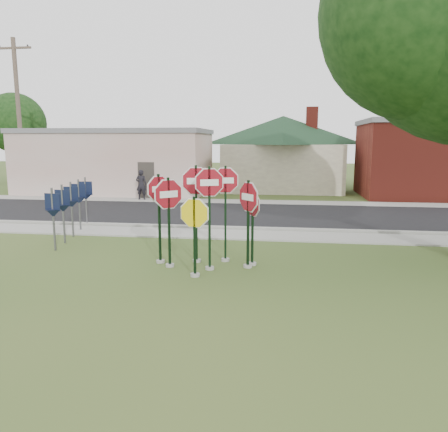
# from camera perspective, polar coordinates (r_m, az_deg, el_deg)

# --- Properties ---
(ground) EXTENTS (120.00, 120.00, 0.00)m
(ground) POSITION_cam_1_polar(r_m,az_deg,el_deg) (10.89, -3.98, -8.62)
(ground) COLOR #304B1C
(ground) RESTS_ON ground
(sidewalk_near) EXTENTS (60.00, 1.60, 0.06)m
(sidewalk_near) POSITION_cam_1_polar(r_m,az_deg,el_deg) (16.12, 0.02, -2.41)
(sidewalk_near) COLOR gray
(sidewalk_near) RESTS_ON ground
(road) EXTENTS (60.00, 7.00, 0.04)m
(road) POSITION_cam_1_polar(r_m,az_deg,el_deg) (20.51, 1.73, 0.19)
(road) COLOR black
(road) RESTS_ON ground
(sidewalk_far) EXTENTS (60.00, 1.60, 0.06)m
(sidewalk_far) POSITION_cam_1_polar(r_m,az_deg,el_deg) (24.74, 2.80, 1.85)
(sidewalk_far) COLOR gray
(sidewalk_far) RESTS_ON ground
(curb) EXTENTS (60.00, 0.20, 0.14)m
(curb) POSITION_cam_1_polar(r_m,az_deg,el_deg) (17.08, 0.48, -1.58)
(curb) COLOR gray
(curb) RESTS_ON ground
(stop_sign_center) EXTENTS (1.00, 0.36, 2.89)m
(stop_sign_center) POSITION_cam_1_polar(r_m,az_deg,el_deg) (11.51, -1.92, 1.71)
(stop_sign_center) COLOR gray
(stop_sign_center) RESTS_ON ground
(stop_sign_yellow) EXTENTS (1.04, 0.24, 2.17)m
(stop_sign_yellow) POSITION_cam_1_polar(r_m,az_deg,el_deg) (11.02, -3.87, -1.46)
(stop_sign_yellow) COLOR gray
(stop_sign_yellow) RESTS_ON ground
(stop_sign_left) EXTENTS (0.88, 0.74, 2.59)m
(stop_sign_left) POSITION_cam_1_polar(r_m,az_deg,el_deg) (11.89, -7.23, 0.92)
(stop_sign_left) COLOR gray
(stop_sign_left) RESTS_ON ground
(stop_sign_right) EXTENTS (0.74, 0.88, 2.52)m
(stop_sign_right) POSITION_cam_1_polar(r_m,az_deg,el_deg) (11.75, 3.18, 0.63)
(stop_sign_right) COLOR gray
(stop_sign_right) RESTS_ON ground
(stop_sign_back_right) EXTENTS (1.01, 0.24, 2.85)m
(stop_sign_back_right) POSITION_cam_1_polar(r_m,az_deg,el_deg) (12.34, 0.19, 2.09)
(stop_sign_back_right) COLOR gray
(stop_sign_back_right) RESTS_ON ground
(stop_sign_back_left) EXTENTS (1.08, 0.24, 2.88)m
(stop_sign_back_left) POSITION_cam_1_polar(r_m,az_deg,el_deg) (12.26, -3.65, 2.23)
(stop_sign_back_left) COLOR gray
(stop_sign_back_left) RESTS_ON ground
(stop_sign_far_right) EXTENTS (0.54, 0.85, 2.24)m
(stop_sign_far_right) POSITION_cam_1_polar(r_m,az_deg,el_deg) (12.02, 3.75, -0.27)
(stop_sign_far_right) COLOR gray
(stop_sign_far_right) RESTS_ON ground
(stop_sign_far_left) EXTENTS (0.65, 0.79, 2.63)m
(stop_sign_far_left) POSITION_cam_1_polar(r_m,az_deg,el_deg) (12.33, -8.48, 1.23)
(stop_sign_far_left) COLOR gray
(stop_sign_far_left) RESTS_ON ground
(route_sign_row) EXTENTS (1.43, 4.63, 2.00)m
(route_sign_row) POSITION_cam_1_polar(r_m,az_deg,el_deg) (16.59, -19.29, 1.57)
(route_sign_row) COLOR #59595E
(route_sign_row) RESTS_ON ground
(building_stucco) EXTENTS (12.20, 6.20, 4.20)m
(building_stucco) POSITION_cam_1_polar(r_m,az_deg,el_deg) (30.27, -13.87, 7.06)
(building_stucco) COLOR beige
(building_stucco) RESTS_ON ground
(building_house) EXTENTS (11.60, 11.60, 6.20)m
(building_house) POSITION_cam_1_polar(r_m,az_deg,el_deg) (32.11, 7.72, 10.07)
(building_house) COLOR beige
(building_house) RESTS_ON ground
(building_brick) EXTENTS (10.20, 6.20, 4.75)m
(building_brick) POSITION_cam_1_polar(r_m,az_deg,el_deg) (30.28, 27.04, 6.77)
(building_brick) COLOR maroon
(building_brick) RESTS_ON ground
(utility_pole_near) EXTENTS (2.20, 0.26, 9.50)m
(utility_pole_near) POSITION_cam_1_polar(r_m,az_deg,el_deg) (30.06, -25.21, 11.79)
(utility_pole_near) COLOR #4A3C31
(utility_pole_near) RESTS_ON ground
(bg_tree_left) EXTENTS (4.90, 4.90, 7.35)m
(bg_tree_left) POSITION_cam_1_polar(r_m,az_deg,el_deg) (40.70, -25.61, 10.87)
(bg_tree_left) COLOR black
(bg_tree_left) RESTS_ON ground
(pedestrian) EXTENTS (0.66, 0.45, 1.74)m
(pedestrian) POSITION_cam_1_polar(r_m,az_deg,el_deg) (25.89, -10.75, 4.05)
(pedestrian) COLOR black
(pedestrian) RESTS_ON sidewalk_far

